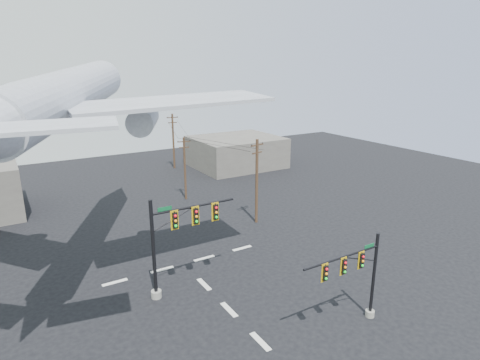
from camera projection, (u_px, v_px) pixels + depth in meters
ground at (260, 341)px, 25.30m from camera, size 120.00×120.00×0.00m
lane_markings at (220, 300)px, 29.68m from camera, size 14.00×21.20×0.01m
signal_mast_near at (358, 277)px, 26.03m from camera, size 6.53×0.69×6.23m
signal_mast_far at (175, 240)px, 29.66m from camera, size 7.07×0.85×7.74m
utility_pole_a at (257, 180)px, 43.15m from camera, size 1.83×0.59×9.31m
utility_pole_b at (185, 167)px, 50.95m from camera, size 1.62×0.50×8.12m
utility_pole_c at (173, 140)px, 66.37m from camera, size 1.87×0.34×9.15m
power_lines at (192, 134)px, 52.87m from camera, size 6.54×27.32×0.12m
airliner at (66, 96)px, 29.43m from camera, size 27.74×30.36×8.57m
building_right at (236, 152)px, 68.43m from camera, size 14.00×12.00×5.00m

